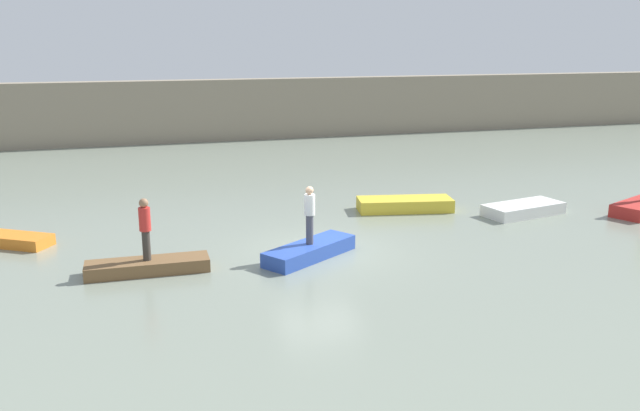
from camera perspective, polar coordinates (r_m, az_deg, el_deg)
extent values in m
plane|color=gray|center=(20.48, -0.06, -3.91)|extent=(120.00, 120.00, 0.00)
cube|color=gray|center=(42.76, -9.18, 8.02)|extent=(80.00, 1.20, 3.79)
cube|color=brown|center=(19.20, -14.47, -5.04)|extent=(3.37, 0.97, 0.37)
cube|color=#2B4CAD|center=(19.80, -0.88, -3.89)|extent=(3.18, 2.55, 0.44)
cube|color=gold|center=(25.35, 7.24, 0.10)|extent=(3.69, 1.86, 0.47)
cube|color=white|center=(25.68, 16.94, -0.30)|extent=(3.21, 1.86, 0.42)
cylinder|color=#38332D|center=(19.02, -14.58, -3.31)|extent=(0.22, 0.22, 0.85)
cylinder|color=red|center=(18.81, -14.72, -1.13)|extent=(0.32, 0.32, 0.65)
sphere|color=#936B4C|center=(18.70, -14.81, 0.21)|extent=(0.25, 0.25, 0.25)
cylinder|color=#4C4C56|center=(19.61, -0.89, -2.05)|extent=(0.22, 0.22, 0.89)
cylinder|color=white|center=(19.41, -0.90, 0.07)|extent=(0.32, 0.32, 0.61)
sphere|color=tan|center=(19.31, -0.90, 1.29)|extent=(0.24, 0.24, 0.24)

